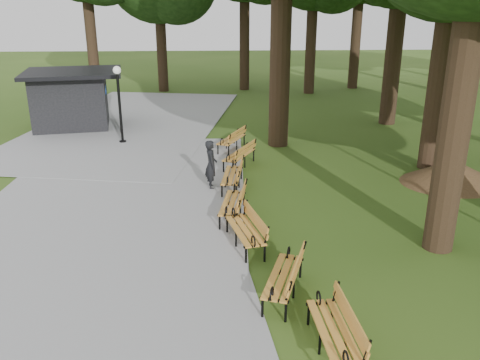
{
  "coord_description": "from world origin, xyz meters",
  "views": [
    {
      "loc": [
        -0.83,
        -9.74,
        5.61
      ],
      "look_at": [
        -0.21,
        2.75,
        1.1
      ],
      "focal_mm": 37.61,
      "sensor_mm": 36.0,
      "label": 1
    }
  ],
  "objects_px": {
    "bench_5": "(232,175)",
    "bench_3": "(245,230)",
    "dirt_mound": "(452,172)",
    "bench_7": "(231,139)",
    "bench_6": "(239,155)",
    "person": "(211,165)",
    "lamp_post": "(118,88)",
    "bench_2": "(283,277)",
    "bench_4": "(232,203)",
    "kiosk": "(70,99)",
    "bench_1": "(334,331)"
  },
  "relations": [
    {
      "from": "bench_5",
      "to": "bench_3",
      "type": "bearing_deg",
      "value": 10.21
    },
    {
      "from": "dirt_mound",
      "to": "bench_7",
      "type": "height_order",
      "value": "bench_7"
    },
    {
      "from": "bench_6",
      "to": "person",
      "type": "bearing_deg",
      "value": 1.59
    },
    {
      "from": "bench_3",
      "to": "bench_5",
      "type": "bearing_deg",
      "value": 169.09
    },
    {
      "from": "lamp_post",
      "to": "bench_5",
      "type": "relative_size",
      "value": 1.65
    },
    {
      "from": "person",
      "to": "dirt_mound",
      "type": "bearing_deg",
      "value": -97.13
    },
    {
      "from": "dirt_mound",
      "to": "bench_2",
      "type": "distance_m",
      "value": 8.89
    },
    {
      "from": "bench_2",
      "to": "bench_4",
      "type": "relative_size",
      "value": 1.0
    },
    {
      "from": "lamp_post",
      "to": "bench_2",
      "type": "xyz_separation_m",
      "value": [
        5.13,
        -11.66,
        -1.82
      ]
    },
    {
      "from": "bench_3",
      "to": "bench_4",
      "type": "height_order",
      "value": "same"
    },
    {
      "from": "lamp_post",
      "to": "dirt_mound",
      "type": "distance_m",
      "value": 12.77
    },
    {
      "from": "bench_2",
      "to": "bench_4",
      "type": "height_order",
      "value": "same"
    },
    {
      "from": "lamp_post",
      "to": "bench_2",
      "type": "distance_m",
      "value": 12.87
    },
    {
      "from": "lamp_post",
      "to": "bench_5",
      "type": "xyz_separation_m",
      "value": [
        4.33,
        -5.55,
        -1.82
      ]
    },
    {
      "from": "person",
      "to": "lamp_post",
      "type": "distance_m",
      "value": 6.75
    },
    {
      "from": "kiosk",
      "to": "bench_7",
      "type": "xyz_separation_m",
      "value": [
        7.2,
        -4.1,
        -0.87
      ]
    },
    {
      "from": "bench_1",
      "to": "bench_5",
      "type": "bearing_deg",
      "value": -172.81
    },
    {
      "from": "person",
      "to": "bench_2",
      "type": "relative_size",
      "value": 0.82
    },
    {
      "from": "dirt_mound",
      "to": "bench_3",
      "type": "xyz_separation_m",
      "value": [
        -6.93,
        -4.1,
        0.05
      ]
    },
    {
      "from": "kiosk",
      "to": "bench_5",
      "type": "xyz_separation_m",
      "value": [
        7.07,
        -8.38,
        -0.87
      ]
    },
    {
      "from": "bench_1",
      "to": "bench_7",
      "type": "bearing_deg",
      "value": -176.93
    },
    {
      "from": "bench_1",
      "to": "bench_7",
      "type": "xyz_separation_m",
      "value": [
        -1.28,
        12.14,
        0.0
      ]
    },
    {
      "from": "lamp_post",
      "to": "bench_7",
      "type": "relative_size",
      "value": 1.65
    },
    {
      "from": "bench_4",
      "to": "bench_6",
      "type": "distance_m",
      "value": 4.44
    },
    {
      "from": "lamp_post",
      "to": "bench_3",
      "type": "distance_m",
      "value": 10.66
    },
    {
      "from": "bench_3",
      "to": "bench_7",
      "type": "relative_size",
      "value": 1.0
    },
    {
      "from": "lamp_post",
      "to": "bench_7",
      "type": "height_order",
      "value": "lamp_post"
    },
    {
      "from": "bench_5",
      "to": "person",
      "type": "bearing_deg",
      "value": -90.0
    },
    {
      "from": "bench_4",
      "to": "bench_7",
      "type": "distance_m",
      "value": 6.53
    },
    {
      "from": "bench_5",
      "to": "bench_6",
      "type": "xyz_separation_m",
      "value": [
        0.33,
        2.17,
        0.0
      ]
    },
    {
      "from": "bench_4",
      "to": "bench_7",
      "type": "relative_size",
      "value": 1.0
    },
    {
      "from": "bench_4",
      "to": "bench_5",
      "type": "bearing_deg",
      "value": -172.01
    },
    {
      "from": "bench_2",
      "to": "bench_1",
      "type": "bearing_deg",
      "value": 37.91
    },
    {
      "from": "person",
      "to": "bench_3",
      "type": "height_order",
      "value": "person"
    },
    {
      "from": "lamp_post",
      "to": "bench_4",
      "type": "relative_size",
      "value": 1.65
    },
    {
      "from": "bench_7",
      "to": "bench_1",
      "type": "bearing_deg",
      "value": 30.36
    },
    {
      "from": "kiosk",
      "to": "dirt_mound",
      "type": "bearing_deg",
      "value": -39.89
    },
    {
      "from": "kiosk",
      "to": "bench_2",
      "type": "bearing_deg",
      "value": -71.27
    },
    {
      "from": "lamp_post",
      "to": "bench_5",
      "type": "height_order",
      "value": "lamp_post"
    },
    {
      "from": "lamp_post",
      "to": "dirt_mound",
      "type": "bearing_deg",
      "value": -25.22
    },
    {
      "from": "bench_5",
      "to": "lamp_post",
      "type": "bearing_deg",
      "value": -134.27
    },
    {
      "from": "bench_1",
      "to": "bench_4",
      "type": "bearing_deg",
      "value": -168.22
    },
    {
      "from": "person",
      "to": "bench_1",
      "type": "distance_m",
      "value": 8.23
    },
    {
      "from": "dirt_mound",
      "to": "bench_1",
      "type": "bearing_deg",
      "value": -125.31
    },
    {
      "from": "bench_2",
      "to": "bench_3",
      "type": "xyz_separation_m",
      "value": [
        -0.63,
        2.17,
        0.0
      ]
    },
    {
      "from": "dirt_mound",
      "to": "bench_5",
      "type": "relative_size",
      "value": 1.44
    },
    {
      "from": "lamp_post",
      "to": "dirt_mound",
      "type": "relative_size",
      "value": 1.15
    },
    {
      "from": "dirt_mound",
      "to": "bench_4",
      "type": "distance_m",
      "value": 7.56
    },
    {
      "from": "lamp_post",
      "to": "bench_7",
      "type": "distance_m",
      "value": 4.98
    },
    {
      "from": "person",
      "to": "dirt_mound",
      "type": "xyz_separation_m",
      "value": [
        7.74,
        0.07,
        -0.38
      ]
    }
  ]
}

